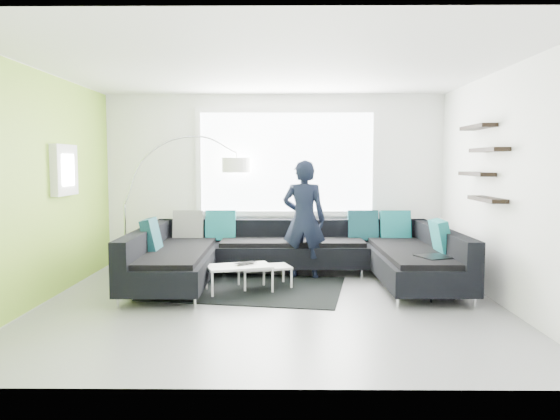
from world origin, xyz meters
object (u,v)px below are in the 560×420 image
object	(u,v)px
arc_lamp	(124,204)
laptop	(247,264)
coffee_table	(252,277)
side_table	(434,277)
sectional_sofa	(294,256)
person	(304,219)

from	to	relation	value
arc_lamp	laptop	world-z (taller)	arc_lamp
coffee_table	side_table	world-z (taller)	side_table
side_table	arc_lamp	bearing A→B (deg)	160.20
coffee_table	side_table	distance (m)	2.35
sectional_sofa	laptop	size ratio (longest dim) A/B	11.98
arc_lamp	person	bearing A→B (deg)	-12.64
side_table	person	xyz separation A→B (m)	(-1.60, 1.20, 0.60)
sectional_sofa	arc_lamp	size ratio (longest dim) A/B	2.04
coffee_table	laptop	size ratio (longest dim) A/B	2.97
side_table	laptop	bearing A→B (deg)	171.68
arc_lamp	side_table	world-z (taller)	arc_lamp
sectional_sofa	coffee_table	size ratio (longest dim) A/B	4.03
side_table	laptop	xyz separation A→B (m)	(-2.37, 0.35, 0.10)
sectional_sofa	side_table	distance (m)	1.90
arc_lamp	side_table	xyz separation A→B (m)	(4.34, -1.56, -0.79)
sectional_sofa	person	distance (m)	0.70
side_table	laptop	world-z (taller)	side_table
arc_lamp	side_table	distance (m)	4.68
arc_lamp	person	distance (m)	2.77
coffee_table	side_table	size ratio (longest dim) A/B	2.02
side_table	laptop	distance (m)	2.40
sectional_sofa	person	size ratio (longest dim) A/B	2.49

